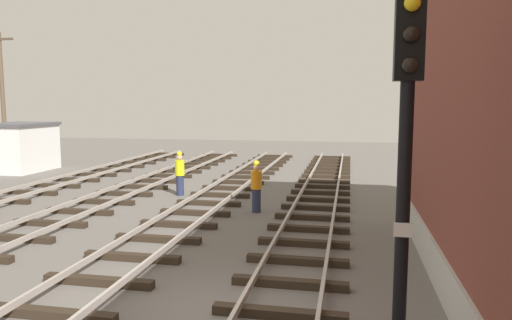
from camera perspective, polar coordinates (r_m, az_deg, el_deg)
The scene contains 8 objects.
ground_plane at distance 9.39m, azimuth -3.94°, elevation -17.81°, with size 80.00×80.00×0.00m, color #605B56.
track_near_building at distance 9.14m, azimuth 2.83°, elevation -17.64°, with size 2.50×52.35×0.32m.
track_centre at distance 10.47m, azimuth -20.55°, elevation -14.79°, with size 2.50×52.35×0.32m.
signal_mast at distance 6.37m, azimuth 17.40°, elevation 1.21°, with size 0.36×0.40×5.29m.
control_hut at distance 30.50m, azimuth -26.40°, elevation 1.41°, with size 3.00×3.80×2.76m.
utility_pole_far at distance 32.09m, azimuth -27.99°, elevation 6.56°, with size 1.80×0.24×7.98m.
track_worker_foreground at distance 20.42m, azimuth -9.09°, elevation -1.61°, with size 0.40×0.40×1.87m.
track_worker_distant at distance 17.06m, azimuth 0.05°, elevation -3.20°, with size 0.40×0.40×1.87m.
Camera 1 is at (2.25, -8.23, 3.92)m, focal length 33.51 mm.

